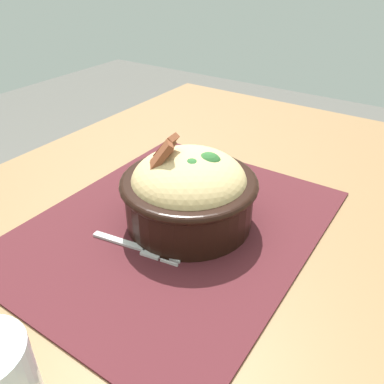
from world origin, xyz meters
TOP-DOWN VIEW (x-y plane):
  - table at (0.00, 0.00)m, footprint 1.14×0.76m
  - placemat at (0.00, -0.01)m, footprint 0.44×0.36m
  - bowl at (-0.02, 0.00)m, footprint 0.18×0.18m
  - fork at (0.07, -0.02)m, footprint 0.03×0.13m

SIDE VIEW (x-z plane):
  - table at x=0.00m, z-range 0.29..1.05m
  - placemat at x=0.00m, z-range 0.76..0.76m
  - fork at x=0.07m, z-range 0.76..0.76m
  - bowl at x=-0.02m, z-range 0.75..0.87m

